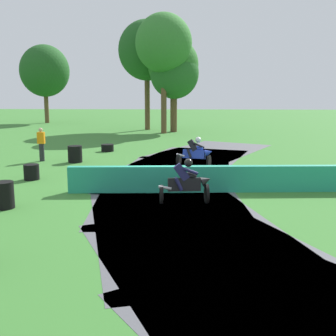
% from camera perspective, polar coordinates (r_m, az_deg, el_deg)
% --- Properties ---
extents(ground_plane, '(120.00, 120.00, 0.00)m').
position_cam_1_polar(ground_plane, '(14.74, -0.21, -3.20)').
color(ground_plane, '#38752D').
extents(track_asphalt, '(10.34, 29.10, 0.01)m').
position_cam_1_polar(track_asphalt, '(14.82, 4.67, -3.14)').
color(track_asphalt, '#515156').
rests_on(track_asphalt, ground).
extents(safety_barrier, '(17.46, 1.46, 0.90)m').
position_cam_1_polar(safety_barrier, '(15.72, 19.90, -1.30)').
color(safety_barrier, '#239375').
rests_on(safety_barrier, ground).
extents(motorcycle_lead_blue, '(1.72, 1.11, 1.43)m').
position_cam_1_polar(motorcycle_lead_blue, '(19.33, 3.72, 2.01)').
color(motorcycle_lead_blue, black).
rests_on(motorcycle_lead_blue, ground).
extents(motorcycle_chase_black, '(1.68, 0.83, 1.42)m').
position_cam_1_polar(motorcycle_chase_black, '(13.19, 2.47, -1.90)').
color(motorcycle_chase_black, black).
rests_on(motorcycle_chase_black, ground).
extents(tire_stack_near, '(0.70, 0.70, 0.40)m').
position_cam_1_polar(tire_stack_near, '(24.50, -8.05, 2.67)').
color(tire_stack_near, black).
rests_on(tire_stack_near, ground).
extents(tire_stack_mid_a, '(0.68, 0.68, 0.80)m').
position_cam_1_polar(tire_stack_mid_a, '(21.08, -12.25, 1.82)').
color(tire_stack_mid_a, black).
rests_on(tire_stack_mid_a, ground).
extents(tire_stack_mid_b, '(0.59, 0.59, 0.60)m').
position_cam_1_polar(tire_stack_mid_b, '(17.50, -17.68, -0.51)').
color(tire_stack_mid_b, black).
rests_on(tire_stack_mid_b, ground).
extents(tire_stack_far, '(0.59, 0.59, 0.80)m').
position_cam_1_polar(tire_stack_far, '(13.57, -20.98, -3.37)').
color(tire_stack_far, black).
rests_on(tire_stack_far, ground).
extents(track_marshal, '(0.34, 0.24, 1.63)m').
position_cam_1_polar(track_marshal, '(21.79, -16.48, 3.02)').
color(track_marshal, '#232328').
rests_on(track_marshal, ground).
extents(tree_far_left, '(4.37, 4.37, 9.24)m').
position_cam_1_polar(tree_far_left, '(34.31, -0.58, 16.18)').
color(tree_far_left, brown).
rests_on(tree_far_left, ground).
extents(tree_far_right, '(4.78, 4.78, 9.18)m').
position_cam_1_polar(tree_far_right, '(37.28, -2.83, 15.32)').
color(tree_far_right, brown).
rests_on(tree_far_right, ground).
extents(tree_mid_rise, '(3.92, 3.92, 6.79)m').
position_cam_1_polar(tree_mid_rise, '(35.26, 0.86, 12.46)').
color(tree_mid_rise, brown).
rests_on(tree_mid_rise, ground).
extents(tree_behind_barrier, '(4.97, 4.97, 7.90)m').
position_cam_1_polar(tree_behind_barrier, '(46.43, -16.07, 12.29)').
color(tree_behind_barrier, brown).
rests_on(tree_behind_barrier, ground).
extents(tree_distant, '(4.09, 4.09, 7.54)m').
position_cam_1_polar(tree_distant, '(35.48, 0.68, 13.51)').
color(tree_distant, brown).
rests_on(tree_distant, ground).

